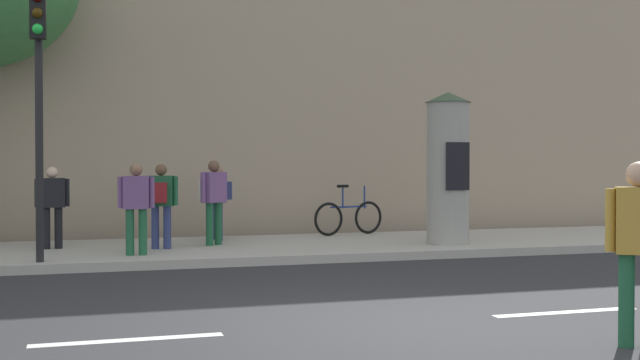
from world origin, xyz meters
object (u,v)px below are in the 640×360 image
Objects in this scene: pedestrian_with_backpack at (638,239)px; pedestrian_in_dark_shirt at (213,194)px; traffic_light at (38,80)px; pedestrian_in_light_jacket at (52,201)px; bicycle_leaning at (349,217)px; pedestrian_in_red_top at (161,199)px; pedestrian_near_pole at (136,202)px; pedestrian_with_bag at (219,196)px; poster_column at (448,167)px.

pedestrian_in_dark_shirt reaches higher than pedestrian_with_backpack.
traffic_light reaches higher than pedestrian_in_light_jacket.
pedestrian_in_light_jacket is 6.18m from bicycle_leaning.
pedestrian_in_dark_shirt is 1.10m from pedestrian_in_red_top.
pedestrian_in_light_jacket is at bearing 86.64° from traffic_light.
pedestrian_in_red_top reaches higher than bicycle_leaning.
pedestrian_with_bag is (1.79, 2.28, -0.00)m from pedestrian_near_pole.
pedestrian_in_light_jacket is at bearing 176.05° from pedestrian_in_dark_shirt.
pedestrian_with_backpack is (5.43, -6.91, -1.99)m from traffic_light.
pedestrian_with_bag is at bearing 153.15° from poster_column.
poster_column is at bearing -63.76° from bicycle_leaning.
pedestrian_with_bag is 2.95m from bicycle_leaning.
poster_column is (7.36, 0.84, -1.35)m from traffic_light.
bicycle_leaning is (6.18, 3.24, -2.44)m from traffic_light.
pedestrian_in_dark_shirt is at bearing -157.46° from bicycle_leaning.
pedestrian_with_backpack is 8.49m from pedestrian_near_pole.
pedestrian_in_red_top is (2.00, 1.50, -1.92)m from traffic_light.
traffic_light is at bearing -157.59° from pedestrian_near_pole.
pedestrian_in_light_jacket is (-5.30, 9.03, 0.02)m from pedestrian_with_backpack.
pedestrian_with_bag is at bearing 51.88° from pedestrian_near_pole.
poster_column is at bearing 75.97° from pedestrian_with_backpack.
poster_column reaches higher than pedestrian_near_pole.
traffic_light is at bearing -173.49° from poster_column.
pedestrian_in_dark_shirt is at bearing 166.09° from poster_column.
pedestrian_with_backpack reaches higher than bicycle_leaning.
pedestrian_with_backpack is at bearing -104.03° from poster_column.
pedestrian_with_backpack is at bearing -77.73° from pedestrian_with_bag.
traffic_light is 2.90m from pedestrian_in_light_jacket.
pedestrian_near_pole is at bearing -139.23° from pedestrian_in_dark_shirt.
pedestrian_in_red_top is at bearing -18.39° from pedestrian_in_light_jacket.
pedestrian_with_backpack is 1.13× the size of pedestrian_with_bag.
traffic_light is 7.53m from poster_column.
pedestrian_near_pole reaches higher than pedestrian_in_red_top.
pedestrian_in_red_top is (0.49, 0.88, 0.01)m from pedestrian_near_pole.
pedestrian_in_dark_shirt reaches higher than bicycle_leaning.
pedestrian_near_pole reaches higher than pedestrian_in_light_jacket.
pedestrian_in_light_jacket is 1.97m from pedestrian_in_red_top.
pedestrian_near_pole is 1.01× the size of pedestrian_in_red_top.
traffic_light reaches higher than pedestrian_in_red_top.
bicycle_leaning is at bearing 6.61° from pedestrian_with_bag.
pedestrian_with_bag is at bearing 41.38° from traffic_light.
pedestrian_in_red_top is at bearing 60.69° from pedestrian_near_pole.
poster_column is 1.90× the size of pedestrian_in_red_top.
poster_column is 2.88m from bicycle_leaning.
pedestrian_with_bag is (0.28, 0.98, -0.06)m from pedestrian_in_dark_shirt.
pedestrian_with_bag is at bearing 102.27° from pedestrian_with_backpack.
bicycle_leaning is at bearing 29.20° from pedestrian_near_pole.
traffic_light reaches higher than pedestrian_near_pole.
pedestrian_in_red_top is (-1.01, -0.42, -0.05)m from pedestrian_in_dark_shirt.
pedestrian_with_bag is at bearing -173.39° from bicycle_leaning.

